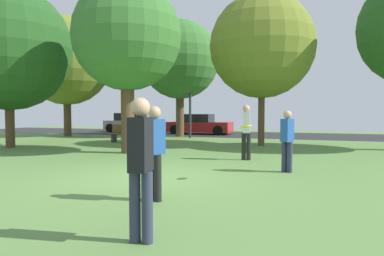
{
  "coord_description": "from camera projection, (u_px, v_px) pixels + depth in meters",
  "views": [
    {
      "loc": [
        3.82,
        -7.73,
        1.62
      ],
      "look_at": [
        0.0,
        3.56,
        1.03
      ],
      "focal_mm": 33.35,
      "sensor_mm": 36.0,
      "label": 1
    }
  ],
  "objects": [
    {
      "name": "ground_plane",
      "position": [
        145.0,
        177.0,
        8.61
      ],
      "size": [
        44.0,
        44.0,
        0.0
      ],
      "primitive_type": "plane",
      "color": "#5B8442"
    },
    {
      "name": "road_strip",
      "position": [
        252.0,
        135.0,
        23.75
      ],
      "size": [
        44.0,
        6.4,
        0.01
      ],
      "primitive_type": "cube",
      "color": "#28282B",
      "rests_on": "ground_plane"
    },
    {
      "name": "birch_tree_lone",
      "position": [
        262.0,
        46.0,
        16.21
      ],
      "size": [
        4.77,
        4.77,
        6.94
      ],
      "color": "brown",
      "rests_on": "ground_plane"
    },
    {
      "name": "maple_tree_near",
      "position": [
        8.0,
        48.0,
        15.35
      ],
      "size": [
        5.37,
        5.37,
        6.99
      ],
      "color": "brown",
      "rests_on": "ground_plane"
    },
    {
      "name": "oak_tree_left",
      "position": [
        180.0,
        60.0,
        21.89
      ],
      "size": [
        4.83,
        4.83,
        7.16
      ],
      "color": "brown",
      "rests_on": "ground_plane"
    },
    {
      "name": "oak_tree_center",
      "position": [
        127.0,
        37.0,
        13.34
      ],
      "size": [
        4.09,
        4.09,
        6.46
      ],
      "color": "brown",
      "rests_on": "ground_plane"
    },
    {
      "name": "oak_tree_right",
      "position": [
        67.0,
        61.0,
        22.24
      ],
      "size": [
        5.53,
        5.53,
        7.49
      ],
      "color": "brown",
      "rests_on": "ground_plane"
    },
    {
      "name": "person_thrower",
      "position": [
        287.0,
        138.0,
        9.3
      ],
      "size": [
        0.35,
        0.39,
        1.62
      ],
      "rotation": [
        0.0,
        0.0,
        -2.06
      ],
      "color": "#2D334C",
      "rests_on": "ground_plane"
    },
    {
      "name": "person_catcher",
      "position": [
        155.0,
        149.0,
        6.35
      ],
      "size": [
        0.35,
        0.39,
        1.69
      ],
      "rotation": [
        0.0,
        0.0,
        1.08
      ],
      "color": "black",
      "rests_on": "ground_plane"
    },
    {
      "name": "person_bystander",
      "position": [
        141.0,
        162.0,
        4.32
      ],
      "size": [
        0.3,
        0.34,
        1.77
      ],
      "rotation": [
        0.0,
        0.0,
        1.66
      ],
      "color": "#2D334C",
      "rests_on": "ground_plane"
    },
    {
      "name": "person_walking",
      "position": [
        246.0,
        129.0,
        11.59
      ],
      "size": [
        0.3,
        0.35,
        1.8
      ],
      "rotation": [
        0.0,
        0.0,
        1.72
      ],
      "color": "black",
      "rests_on": "ground_plane"
    },
    {
      "name": "frisbee_disc",
      "position": [
        246.0,
        127.0,
        8.11
      ],
      "size": [
        0.38,
        0.38,
        0.09
      ],
      "color": "yellow"
    },
    {
      "name": "parked_car_silver",
      "position": [
        133.0,
        123.0,
        26.64
      ],
      "size": [
        4.0,
        2.06,
        1.43
      ],
      "color": "#B7B7BC",
      "rests_on": "ground_plane"
    },
    {
      "name": "parked_car_red",
      "position": [
        199.0,
        125.0,
        24.52
      ],
      "size": [
        4.32,
        2.1,
        1.37
      ],
      "color": "#B21E1E",
      "rests_on": "ground_plane"
    },
    {
      "name": "park_bench",
      "position": [
        125.0,
        133.0,
        18.01
      ],
      "size": [
        1.6,
        0.45,
        0.9
      ],
      "rotation": [
        0.0,
        0.0,
        3.14
      ],
      "color": "brown",
      "rests_on": "ground_plane"
    },
    {
      "name": "street_lamp_post",
      "position": [
        190.0,
        100.0,
        21.02
      ],
      "size": [
        0.14,
        0.14,
        4.5
      ],
      "primitive_type": "cylinder",
      "color": "#2D2D33",
      "rests_on": "ground_plane"
    }
  ]
}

